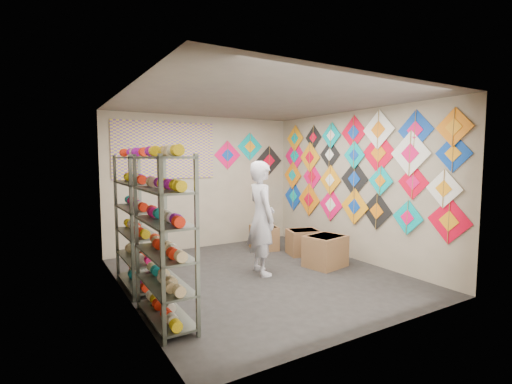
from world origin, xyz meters
TOP-DOWN VIEW (x-y plane):
  - ground at (0.00, 0.00)m, footprint 4.50×4.50m
  - room_walls at (0.00, 0.00)m, footprint 4.50×4.50m
  - shelf_rack_front at (-1.78, -0.85)m, footprint 0.40×1.10m
  - shelf_rack_back at (-1.78, 0.45)m, footprint 0.40×1.10m
  - string_spools at (-1.78, -0.20)m, footprint 0.12×2.36m
  - kite_wall_display at (1.98, 0.03)m, footprint 0.06×4.32m
  - back_wall_kites at (1.12, 2.24)m, footprint 1.70×0.02m
  - poster at (-0.80, 2.23)m, footprint 2.00×0.01m
  - shopkeeper at (0.08, 0.09)m, footprint 0.79×0.63m
  - carton_a at (1.22, -0.14)m, footprint 0.73×0.65m
  - carton_b at (1.39, 0.68)m, footprint 0.69×0.62m
  - carton_c at (0.96, 1.42)m, footprint 0.62×0.65m

SIDE VIEW (x-z plane):
  - ground at x=0.00m, z-range 0.00..0.00m
  - carton_c at x=0.96m, z-range 0.00..0.47m
  - carton_b at x=1.39m, z-range 0.00..0.47m
  - carton_a at x=1.22m, z-range 0.00..0.53m
  - shopkeeper at x=0.08m, z-range 0.00..1.81m
  - shelf_rack_front at x=-1.78m, z-range 0.00..1.90m
  - shelf_rack_back at x=-1.78m, z-range 0.00..1.90m
  - string_spools at x=-1.78m, z-range 0.99..1.11m
  - kite_wall_display at x=1.98m, z-range 0.61..2.65m
  - room_walls at x=0.00m, z-range -0.61..3.89m
  - back_wall_kites at x=1.12m, z-range 1.45..2.40m
  - poster at x=-0.80m, z-range 1.45..2.55m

